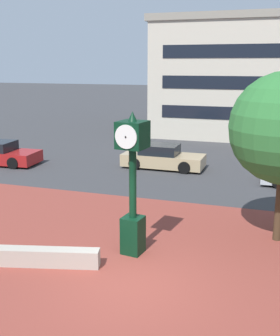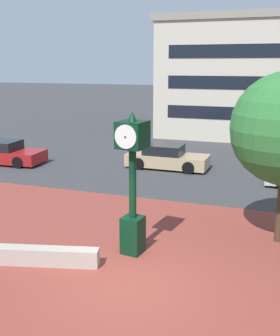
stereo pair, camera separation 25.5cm
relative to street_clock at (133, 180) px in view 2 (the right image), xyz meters
The scene contains 6 objects.
ground_plane 2.87m from the street_clock, 72.24° to the right, with size 200.00×200.00×0.00m, color #38383A.
plaza_brick_paving 2.33m from the street_clock, 31.47° to the right, with size 44.00×10.74×0.01m, color brown.
planter_wall 3.31m from the street_clock, 143.92° to the right, with size 3.20×0.40×0.50m, color #ADA393.
street_clock is the anchor object (origin of this frame).
car_street_near 13.93m from the street_clock, 142.26° to the left, with size 4.58×2.14×1.28m.
car_street_far 10.69m from the street_clock, 100.39° to the left, with size 4.38×1.90×1.28m.
Camera 2 is at (3.45, -9.04, 5.46)m, focal length 44.58 mm.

